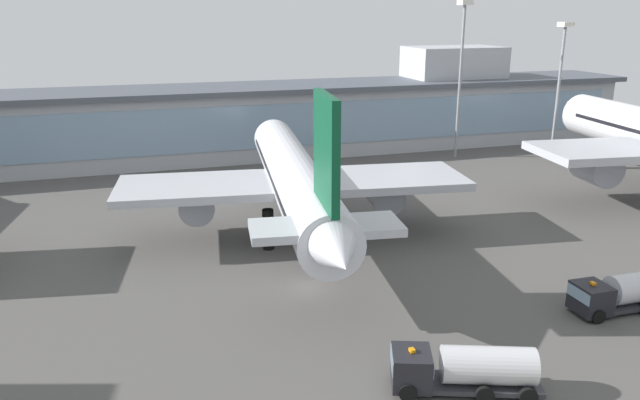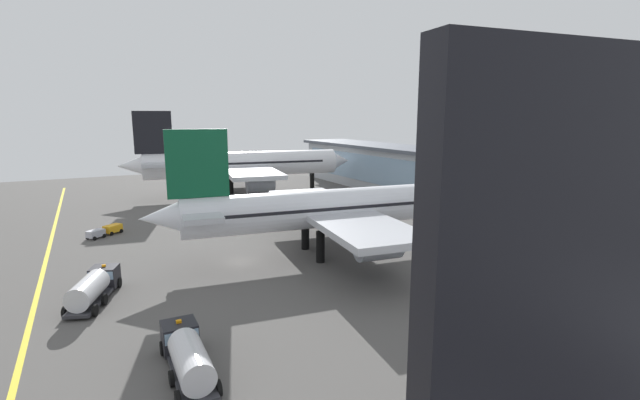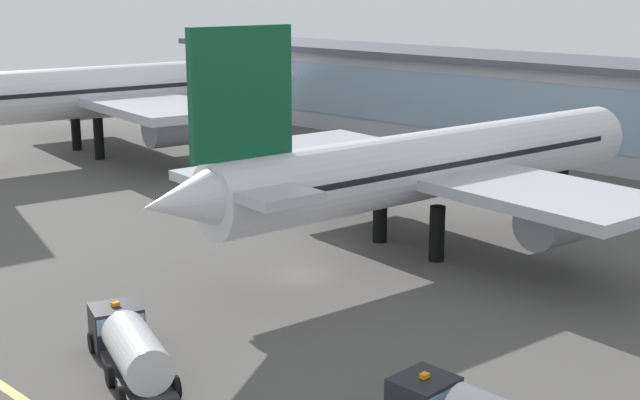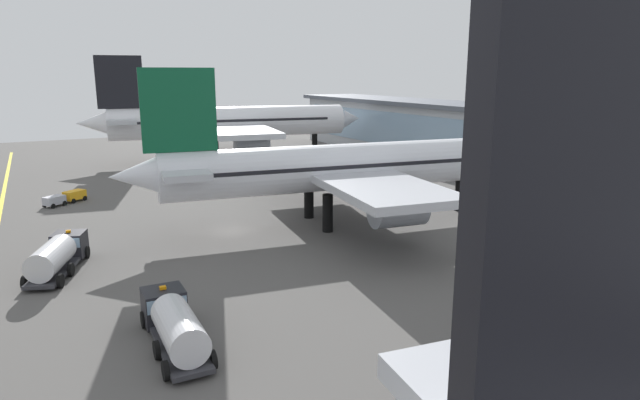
# 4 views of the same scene
# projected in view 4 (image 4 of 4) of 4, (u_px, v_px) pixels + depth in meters

# --- Properties ---
(ground_plane) EXTENTS (194.51, 194.51, 0.00)m
(ground_plane) POSITION_uv_depth(u_px,v_px,m) (232.00, 231.00, 57.29)
(ground_plane) COLOR #514F4C
(terminal_building) EXTENTS (141.94, 14.00, 16.22)m
(terminal_building) POSITION_uv_depth(u_px,v_px,m) (575.00, 148.00, 76.83)
(terminal_building) COLOR #ADB2B7
(terminal_building) RESTS_ON ground
(airliner_near_left) EXTENTS (43.12, 53.75, 19.28)m
(airliner_near_left) POSITION_uv_depth(u_px,v_px,m) (229.00, 123.00, 103.83)
(airliner_near_left) COLOR black
(airliner_near_left) RESTS_ON ground
(airliner_near_right) EXTENTS (35.64, 47.93, 16.72)m
(airliner_near_right) POSITION_uv_depth(u_px,v_px,m) (342.00, 168.00, 59.57)
(airliner_near_right) COLOR black
(airliner_near_right) RESTS_ON ground
(fuel_tanker_truck) EXTENTS (9.32, 5.57, 2.90)m
(fuel_tanker_truck) POSITION_uv_depth(u_px,v_px,m) (58.00, 254.00, 45.43)
(fuel_tanker_truck) COLOR black
(fuel_tanker_truck) RESTS_ON ground
(baggage_tug_near) EXTENTS (4.66, 5.37, 1.40)m
(baggage_tug_near) POSITION_uv_depth(u_px,v_px,m) (65.00, 198.00, 69.32)
(baggage_tug_near) COLOR black
(baggage_tug_near) RESTS_ON ground
(service_truck_far) EXTENTS (9.08, 3.03, 2.90)m
(service_truck_far) POSITION_uv_depth(u_px,v_px,m) (174.00, 322.00, 33.05)
(service_truck_far) COLOR black
(service_truck_far) RESTS_ON ground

